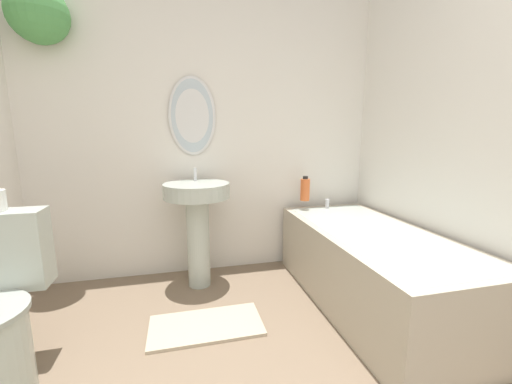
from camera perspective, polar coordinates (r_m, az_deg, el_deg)
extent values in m
cube|color=silver|center=(2.64, -8.50, 11.32)|extent=(2.88, 0.06, 2.40)
ellipsoid|color=silver|center=(2.59, -11.51, 13.37)|extent=(0.37, 0.02, 0.61)
ellipsoid|color=silver|center=(2.58, -11.50, 13.38)|extent=(0.33, 0.01, 0.57)
cylinder|color=silver|center=(2.76, -35.06, 26.72)|extent=(0.17, 0.17, 0.09)
sphere|color=#4C934C|center=(2.74, -34.86, 25.06)|extent=(0.37, 0.37, 0.37)
cube|color=silver|center=(2.16, 37.18, 9.59)|extent=(0.06, 2.57, 2.40)
cube|color=#B2BCB2|center=(1.98, -39.32, -8.19)|extent=(0.41, 0.16, 0.39)
cylinder|color=#B2BCB2|center=(2.46, -10.42, -8.96)|extent=(0.17, 0.17, 0.69)
cylinder|color=#B2BCB2|center=(2.35, -10.74, 0.27)|extent=(0.49, 0.49, 0.11)
cylinder|color=silver|center=(2.47, -11.00, 3.18)|extent=(0.02, 0.02, 0.10)
cube|color=#B2A893|center=(2.33, 20.31, -12.81)|extent=(0.74, 1.58, 0.52)
cube|color=#B2BCB2|center=(2.25, 20.70, -7.17)|extent=(0.64, 1.48, 0.04)
cylinder|color=silver|center=(2.81, 12.83, -2.07)|extent=(0.04, 0.04, 0.08)
cylinder|color=#DB6633|center=(2.70, 8.91, 0.41)|extent=(0.08, 0.08, 0.18)
cylinder|color=black|center=(2.68, 8.97, 2.61)|extent=(0.04, 0.04, 0.02)
cube|color=#B7A88E|center=(2.09, -9.04, -22.86)|extent=(0.67, 0.35, 0.02)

